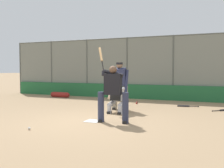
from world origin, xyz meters
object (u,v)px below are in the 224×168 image
at_px(baseball_loose, 29,128).
at_px(equipment_bag_dugout_side, 60,95).
at_px(spare_bat_near_backstop, 224,110).
at_px(batter_at_plate, 113,92).
at_px(spare_bat_by_padding, 185,106).
at_px(spare_bat_third_base_side, 137,102).
at_px(catcher_behind_plate, 116,96).
at_px(umpire_home, 120,84).

distance_m(baseball_loose, equipment_bag_dugout_side, 7.72).
bearing_deg(equipment_bag_dugout_side, spare_bat_near_backstop, 169.31).
bearing_deg(batter_at_plate, equipment_bag_dugout_side, -51.04).
relative_size(spare_bat_by_padding, baseball_loose, 11.46).
distance_m(spare_bat_near_backstop, spare_bat_third_base_side, 3.71).
relative_size(baseball_loose, equipment_bag_dugout_side, 0.06).
bearing_deg(batter_at_plate, catcher_behind_plate, -78.47).
bearing_deg(umpire_home, equipment_bag_dugout_side, -35.72).
distance_m(catcher_behind_plate, umpire_home, 0.83).
height_order(batter_at_plate, umpire_home, batter_at_plate).
relative_size(umpire_home, equipment_bag_dugout_side, 1.51).
distance_m(catcher_behind_plate, baseball_loose, 3.42).
xyz_separation_m(umpire_home, baseball_loose, (0.90, 3.92, -0.93)).
height_order(umpire_home, baseball_loose, umpire_home).
height_order(umpire_home, spare_bat_by_padding, umpire_home).
relative_size(catcher_behind_plate, spare_bat_near_backstop, 1.63).
bearing_deg(spare_bat_by_padding, baseball_loose, 54.48).
bearing_deg(catcher_behind_plate, spare_bat_by_padding, -130.51).
bearing_deg(batter_at_plate, spare_bat_by_padding, -117.31).
xyz_separation_m(batter_at_plate, baseball_loose, (1.58, 1.68, -0.85)).
bearing_deg(umpire_home, spare_bat_near_backstop, -164.41).
distance_m(umpire_home, spare_bat_third_base_side, 2.31).
distance_m(spare_bat_near_backstop, baseball_loose, 6.91).
bearing_deg(equipment_bag_dugout_side, spare_bat_third_base_side, 170.90).
xyz_separation_m(spare_bat_near_backstop, spare_bat_by_padding, (1.46, -0.50, 0.00)).
height_order(spare_bat_by_padding, baseball_loose, baseball_loose).
xyz_separation_m(spare_bat_near_backstop, baseball_loose, (4.53, 5.22, 0.00)).
height_order(batter_at_plate, equipment_bag_dugout_side, batter_at_plate).
bearing_deg(umpire_home, catcher_behind_plate, 98.57).
xyz_separation_m(batter_at_plate, spare_bat_near_backstop, (-2.95, -3.54, -0.85)).
height_order(spare_bat_near_backstop, baseball_loose, baseball_loose).
height_order(catcher_behind_plate, baseball_loose, catcher_behind_plate).
bearing_deg(spare_bat_near_backstop, equipment_bag_dugout_side, 122.34).
bearing_deg(baseball_loose, equipment_bag_dugout_side, -61.26).
distance_m(batter_at_plate, spare_bat_by_padding, 4.39).
bearing_deg(equipment_bag_dugout_side, umpire_home, 148.33).
bearing_deg(equipment_bag_dugout_side, baseball_loose, 118.74).
relative_size(catcher_behind_plate, spare_bat_by_padding, 1.35).
distance_m(spare_bat_by_padding, equipment_bag_dugout_side, 6.86).
xyz_separation_m(spare_bat_by_padding, equipment_bag_dugout_side, (6.78, -1.06, 0.11)).
xyz_separation_m(batter_at_plate, catcher_behind_plate, (0.51, -1.52, -0.30)).
relative_size(spare_bat_by_padding, spare_bat_third_base_side, 0.98).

